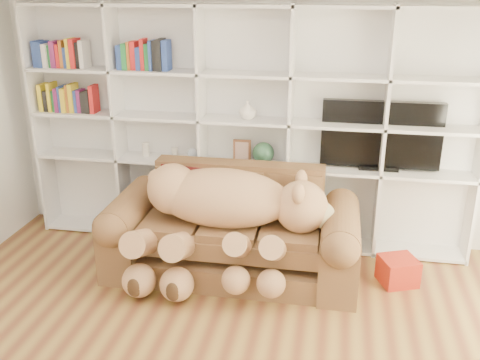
% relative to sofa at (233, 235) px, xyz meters
% --- Properties ---
extents(wall_back, '(5.00, 0.02, 2.70)m').
position_rel_sofa_xyz_m(wall_back, '(0.01, 0.84, 0.99)').
color(wall_back, white).
rests_on(wall_back, floor).
extents(bookshelf, '(4.43, 0.35, 2.40)m').
position_rel_sofa_xyz_m(bookshelf, '(-0.23, 0.70, 0.94)').
color(bookshelf, white).
rests_on(bookshelf, floor).
extents(sofa, '(2.29, 0.99, 0.96)m').
position_rel_sofa_xyz_m(sofa, '(0.00, 0.00, 0.00)').
color(sofa, brown).
rests_on(sofa, floor).
extents(teddy_bear, '(1.78, 0.96, 1.03)m').
position_rel_sofa_xyz_m(teddy_bear, '(-0.06, -0.19, 0.31)').
color(teddy_bear, tan).
rests_on(teddy_bear, sofa).
extents(throw_pillow, '(0.50, 0.35, 0.47)m').
position_rel_sofa_xyz_m(throw_pillow, '(-0.51, 0.16, 0.35)').
color(throw_pillow, '#4F0D0D').
rests_on(throw_pillow, sofa).
extents(gift_box, '(0.39, 0.38, 0.25)m').
position_rel_sofa_xyz_m(gift_box, '(1.51, 0.04, -0.24)').
color(gift_box, '#AF2817').
rests_on(gift_box, floor).
extents(tv, '(1.13, 0.18, 0.67)m').
position_rel_sofa_xyz_m(tv, '(1.31, 0.70, 0.83)').
color(tv, black).
rests_on(tv, bookshelf).
extents(picture_frame, '(0.18, 0.03, 0.22)m').
position_rel_sofa_xyz_m(picture_frame, '(-0.03, 0.65, 0.62)').
color(picture_frame, '#54311C').
rests_on(picture_frame, bookshelf).
extents(green_vase, '(0.22, 0.22, 0.22)m').
position_rel_sofa_xyz_m(green_vase, '(0.18, 0.65, 0.61)').
color(green_vase, '#2D583A').
rests_on(green_vase, bookshelf).
extents(figurine_tall, '(0.09, 0.09, 0.15)m').
position_rel_sofa_xyz_m(figurine_tall, '(-1.05, 0.65, 0.58)').
color(figurine_tall, beige).
rests_on(figurine_tall, bookshelf).
extents(figurine_short, '(0.09, 0.09, 0.11)m').
position_rel_sofa_xyz_m(figurine_short, '(-0.73, 0.65, 0.56)').
color(figurine_short, beige).
rests_on(figurine_short, bookshelf).
extents(snow_globe, '(0.11, 0.11, 0.11)m').
position_rel_sofa_xyz_m(snow_globe, '(-0.54, 0.65, 0.56)').
color(snow_globe, silver).
rests_on(snow_globe, bookshelf).
extents(shelf_vase, '(0.19, 0.19, 0.18)m').
position_rel_sofa_xyz_m(shelf_vase, '(0.02, 0.65, 1.04)').
color(shelf_vase, white).
rests_on(shelf_vase, bookshelf).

